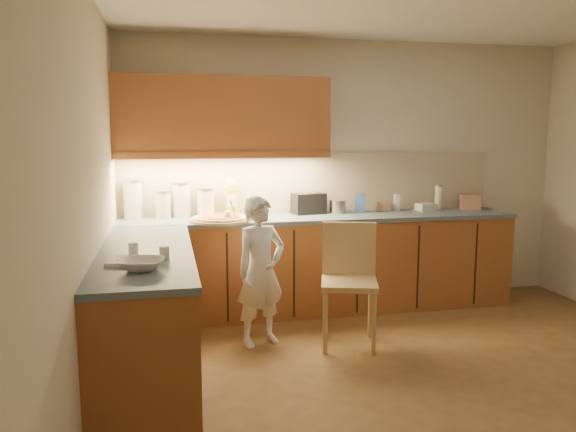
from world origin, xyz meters
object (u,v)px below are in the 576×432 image
at_px(child, 261,271).
at_px(wooden_chair, 349,275).
at_px(oil_jug, 232,199).
at_px(pizza_on_board, 220,219).
at_px(toaster, 309,203).

relative_size(child, wooden_chair, 1.24).
height_order(wooden_chair, oil_jug, oil_jug).
distance_m(child, oil_jug, 1.05).
height_order(pizza_on_board, child, child).
height_order(oil_jug, toaster, oil_jug).
relative_size(child, oil_jug, 3.46).
height_order(pizza_on_board, oil_jug, oil_jug).
relative_size(pizza_on_board, oil_jug, 1.56).
distance_m(child, wooden_chair, 0.71).
relative_size(wooden_chair, toaster, 2.85).
distance_m(wooden_chair, toaster, 1.13).
bearing_deg(toaster, oil_jug, 167.47).
distance_m(pizza_on_board, wooden_chair, 1.26).
bearing_deg(toaster, child, -135.87).
bearing_deg(wooden_chair, toaster, 110.90).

